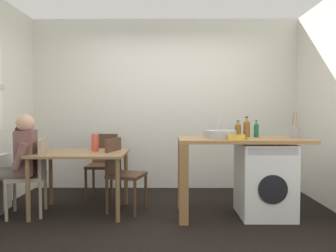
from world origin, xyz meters
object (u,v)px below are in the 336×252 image
chair_spare_by_wall (103,161)px  bottle_clear_small (256,130)px  bottle_tall_green (238,130)px  utensil_crock (295,132)px  dining_table (81,160)px  washing_machine (264,180)px  seated_person (18,159)px  chair_person_seat (33,172)px  chair_opposite (121,170)px  mixing_bowl (236,137)px  vase (95,143)px  bottle_squat_brown (247,128)px

chair_spare_by_wall → bottle_clear_small: bottle_clear_small is taller
bottle_tall_green → utensil_crock: bearing=-9.0°
dining_table → washing_machine: size_ratio=1.28×
dining_table → seated_person: seated_person is taller
seated_person → washing_machine: 2.91m
chair_person_seat → chair_opposite: (1.03, 0.15, 0.00)m
bottle_clear_small → washing_machine: bearing=-64.1°
chair_spare_by_wall → utensil_crock: bearing=164.2°
mixing_bowl → seated_person: bearing=175.8°
chair_person_seat → bottle_tall_green: size_ratio=4.42×
chair_opposite → vase: 0.47m
dining_table → utensil_crock: utensil_crock is taller
chair_person_seat → vase: 0.80m
bottle_tall_green → mixing_bowl: bearing=-105.0°
bottle_tall_green → seated_person: bearing=-176.3°
chair_spare_by_wall → utensil_crock: 2.64m
bottle_clear_small → seated_person: bearing=-177.0°
washing_machine → utensil_crock: 0.67m
seated_person → bottle_tall_green: (2.62, 0.17, 0.34)m
seated_person → bottle_clear_small: bearing=-100.1°
chair_person_seat → mixing_bowl: bearing=-108.4°
chair_opposite → bottle_squat_brown: 1.63m
chair_person_seat → vase: size_ratio=4.32×
dining_table → chair_spare_by_wall: (0.10, 0.77, -0.14)m
washing_machine → bottle_squat_brown: bearing=134.1°
chair_spare_by_wall → bottle_tall_green: bearing=160.9°
dining_table → bottle_tall_green: bearing=1.5°
chair_spare_by_wall → bottle_clear_small: (2.03, -0.75, 0.51)m
bottle_clear_small → chair_opposite: bearing=178.5°
mixing_bowl → washing_machine: bearing=27.6°
bottle_squat_brown → chair_spare_by_wall: bearing=159.9°
washing_machine → bottle_clear_small: (-0.07, 0.14, 0.58)m
chair_opposite → bottle_squat_brown: bearing=106.0°
chair_person_seat → seated_person: (-0.16, -0.04, 0.16)m
chair_person_seat → chair_opposite: 1.04m
chair_person_seat → bottle_tall_green: 2.51m
seated_person → washing_machine: size_ratio=1.40×
chair_person_seat → bottle_squat_brown: bottle_squat_brown is taller
chair_spare_by_wall → bottle_squat_brown: size_ratio=3.59×
dining_table → chair_opposite: 0.50m
vase → bottle_tall_green: bearing=-1.7°
dining_table → vase: bearing=33.7°
bottle_tall_green → utensil_crock: (0.65, -0.10, -0.02)m
chair_person_seat → utensil_crock: 3.15m
chair_opposite → utensil_crock: size_ratio=3.00×
chair_person_seat → vase: vase is taller
mixing_bowl → chair_spare_by_wall: bearing=147.8°
chair_spare_by_wall → bottle_squat_brown: bearing=162.7°
bottle_clear_small → mixing_bowl: 0.46m
chair_opposite → bottle_clear_small: size_ratio=4.35×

